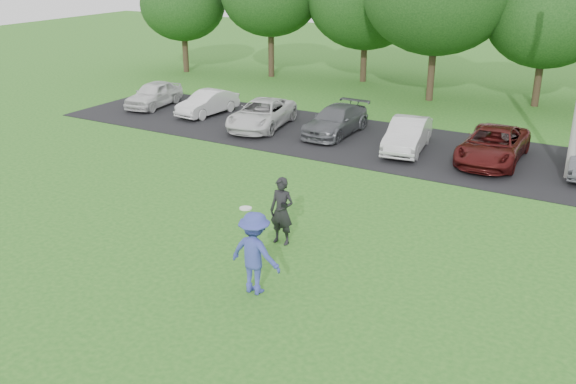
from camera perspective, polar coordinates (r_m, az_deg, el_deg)
ground at (r=15.30m, az=-6.67°, el=-8.66°), size 100.00×100.00×0.00m
parking_lot at (r=26.01m, az=10.59°, el=3.89°), size 32.00×6.50×0.03m
frisbee_player at (r=14.71m, az=-2.97°, el=-5.43°), size 1.30×0.81×2.22m
camera_bystander at (r=17.10m, az=-0.56°, el=-1.70°), size 0.69×0.47×1.86m
parked_cars at (r=25.97m, az=9.75°, el=5.32°), size 28.61×5.01×1.26m
tree_row at (r=34.04m, az=19.55°, el=15.50°), size 42.39×9.85×8.64m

